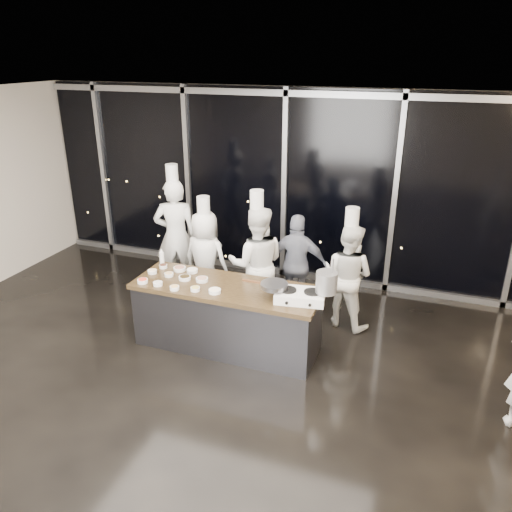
# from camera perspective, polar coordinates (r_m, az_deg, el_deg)

# --- Properties ---
(ground) EXTENTS (9.00, 9.00, 0.00)m
(ground) POSITION_cam_1_polar(r_m,az_deg,el_deg) (6.24, -6.56, -14.29)
(ground) COLOR black
(ground) RESTS_ON ground
(room_shell) EXTENTS (9.02, 7.02, 3.21)m
(room_shell) POSITION_cam_1_polar(r_m,az_deg,el_deg) (5.14, -5.89, 5.72)
(room_shell) COLOR beige
(room_shell) RESTS_ON ground
(window_wall) EXTENTS (8.90, 0.11, 3.20)m
(window_wall) POSITION_cam_1_polar(r_m,az_deg,el_deg) (8.47, 3.34, 7.93)
(window_wall) COLOR black
(window_wall) RESTS_ON ground
(demo_counter) EXTENTS (2.46, 0.86, 0.90)m
(demo_counter) POSITION_cam_1_polar(r_m,az_deg,el_deg) (6.67, -3.30, -6.87)
(demo_counter) COLOR #3A3A3F
(demo_counter) RESTS_ON ground
(stove) EXTENTS (0.64, 0.45, 0.14)m
(stove) POSITION_cam_1_polar(r_m,az_deg,el_deg) (6.08, 5.05, -4.54)
(stove) COLOR white
(stove) RESTS_ON demo_counter
(frying_pan) EXTENTS (0.61, 0.39, 0.06)m
(frying_pan) POSITION_cam_1_polar(r_m,az_deg,el_deg) (6.08, 2.03, -3.36)
(frying_pan) COLOR gray
(frying_pan) RESTS_ON stove
(stock_pot) EXTENTS (0.30, 0.30, 0.26)m
(stock_pot) POSITION_cam_1_polar(r_m,az_deg,el_deg) (5.98, 8.07, -2.99)
(stock_pot) COLOR #ADADB0
(stock_pot) RESTS_ON stove
(prep_bowls) EXTENTS (1.19, 0.70, 0.05)m
(prep_bowls) POSITION_cam_1_polar(r_m,az_deg,el_deg) (6.69, -8.67, -2.48)
(prep_bowls) COLOR white
(prep_bowls) RESTS_ON demo_counter
(squeeze_bottle) EXTENTS (0.07, 0.07, 0.24)m
(squeeze_bottle) POSITION_cam_1_polar(r_m,az_deg,el_deg) (7.18, -10.72, -0.07)
(squeeze_bottle) COLOR white
(squeeze_bottle) RESTS_ON demo_counter
(chef_far_left) EXTENTS (0.80, 0.67, 2.11)m
(chef_far_left) POSITION_cam_1_polar(r_m,az_deg,el_deg) (8.13, -9.14, 2.33)
(chef_far_left) COLOR white
(chef_far_left) RESTS_ON ground
(chef_left) EXTENTS (0.79, 0.56, 1.75)m
(chef_left) POSITION_cam_1_polar(r_m,az_deg,el_deg) (7.64, -5.78, -0.30)
(chef_left) COLOR white
(chef_left) RESTS_ON ground
(chef_center) EXTENTS (1.00, 0.89, 1.95)m
(chef_center) POSITION_cam_1_polar(r_m,az_deg,el_deg) (7.19, 0.09, -0.85)
(chef_center) COLOR white
(chef_center) RESTS_ON ground
(guest) EXTENTS (0.94, 0.47, 1.54)m
(guest) POSITION_cam_1_polar(r_m,az_deg,el_deg) (7.42, 4.72, -0.99)
(guest) COLOR #151F3C
(guest) RESTS_ON ground
(chef_right) EXTENTS (0.89, 0.78, 1.77)m
(chef_right) POSITION_cam_1_polar(r_m,az_deg,el_deg) (7.16, 10.44, -2.13)
(chef_right) COLOR white
(chef_right) RESTS_ON ground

